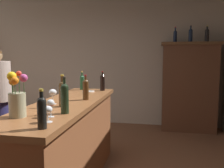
{
  "coord_description": "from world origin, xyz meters",
  "views": [
    {
      "loc": [
        1.41,
        -2.29,
        1.5
      ],
      "look_at": [
        0.83,
        0.72,
        1.15
      ],
      "focal_mm": 39.4,
      "sensor_mm": 36.0,
      "label": 1
    }
  ],
  "objects_px": {
    "wine_glass_rear": "(51,104)",
    "wine_bottle_syrah": "(42,111)",
    "wine_bottle_malbec": "(102,82)",
    "wine_bottle_pinot": "(63,92)",
    "display_bottle_center": "(207,35)",
    "wine_bottle_riesling": "(65,97)",
    "flower_arrangement": "(17,98)",
    "wine_bottle_merlot": "(82,82)",
    "display_bottle_left": "(175,36)",
    "wine_glass_mid": "(48,110)",
    "display_cabinet": "(189,85)",
    "display_bottle_midleft": "(191,35)",
    "wine_bottle_rose": "(86,89)",
    "bar_counter": "(67,146)",
    "wine_glass_front": "(53,93)",
    "cheese_plate": "(88,91)"
  },
  "relations": [
    {
      "from": "wine_bottle_merlot",
      "to": "flower_arrangement",
      "type": "bearing_deg",
      "value": -90.39
    },
    {
      "from": "flower_arrangement",
      "to": "display_bottle_center",
      "type": "bearing_deg",
      "value": 58.04
    },
    {
      "from": "wine_bottle_syrah",
      "to": "wine_bottle_pinot",
      "type": "xyz_separation_m",
      "value": [
        -0.15,
        0.74,
        0.02
      ]
    },
    {
      "from": "wine_bottle_pinot",
      "to": "wine_bottle_malbec",
      "type": "height_order",
      "value": "wine_bottle_pinot"
    },
    {
      "from": "wine_glass_front",
      "to": "flower_arrangement",
      "type": "bearing_deg",
      "value": -95.44
    },
    {
      "from": "display_cabinet",
      "to": "wine_bottle_syrah",
      "type": "xyz_separation_m",
      "value": [
        -1.38,
        -3.53,
        0.2
      ]
    },
    {
      "from": "wine_bottle_rose",
      "to": "flower_arrangement",
      "type": "xyz_separation_m",
      "value": [
        -0.32,
        -0.88,
        0.03
      ]
    },
    {
      "from": "wine_bottle_syrah",
      "to": "wine_bottle_merlot",
      "type": "distance_m",
      "value": 1.99
    },
    {
      "from": "wine_bottle_pinot",
      "to": "wine_bottle_riesling",
      "type": "bearing_deg",
      "value": -64.59
    },
    {
      "from": "bar_counter",
      "to": "display_cabinet",
      "type": "height_order",
      "value": "display_cabinet"
    },
    {
      "from": "bar_counter",
      "to": "display_cabinet",
      "type": "distance_m",
      "value": 3.04
    },
    {
      "from": "wine_bottle_riesling",
      "to": "wine_glass_rear",
      "type": "distance_m",
      "value": 0.16
    },
    {
      "from": "wine_bottle_rose",
      "to": "wine_bottle_riesling",
      "type": "relative_size",
      "value": 0.91
    },
    {
      "from": "wine_glass_mid",
      "to": "display_bottle_center",
      "type": "xyz_separation_m",
      "value": [
        1.72,
        3.36,
        0.82
      ]
    },
    {
      "from": "wine_bottle_merlot",
      "to": "wine_glass_mid",
      "type": "relative_size",
      "value": 2.18
    },
    {
      "from": "wine_bottle_merlot",
      "to": "cheese_plate",
      "type": "xyz_separation_m",
      "value": [
        0.16,
        -0.2,
        -0.12
      ]
    },
    {
      "from": "wine_glass_front",
      "to": "display_bottle_center",
      "type": "relative_size",
      "value": 0.51
    },
    {
      "from": "wine_bottle_riesling",
      "to": "wine_glass_mid",
      "type": "distance_m",
      "value": 0.3
    },
    {
      "from": "display_cabinet",
      "to": "display_bottle_midleft",
      "type": "xyz_separation_m",
      "value": [
        -0.01,
        0.0,
        0.99
      ]
    },
    {
      "from": "display_cabinet",
      "to": "wine_glass_mid",
      "type": "xyz_separation_m",
      "value": [
        -1.42,
        -3.36,
        0.17
      ]
    },
    {
      "from": "wine_bottle_merlot",
      "to": "wine_bottle_riesling",
      "type": "relative_size",
      "value": 0.87
    },
    {
      "from": "wine_glass_mid",
      "to": "wine_glass_rear",
      "type": "height_order",
      "value": "wine_glass_rear"
    },
    {
      "from": "wine_bottle_merlot",
      "to": "display_bottle_left",
      "type": "height_order",
      "value": "display_bottle_left"
    },
    {
      "from": "wine_bottle_riesling",
      "to": "cheese_plate",
      "type": "distance_m",
      "value": 1.33
    },
    {
      "from": "wine_bottle_pinot",
      "to": "display_bottle_center",
      "type": "xyz_separation_m",
      "value": [
        1.83,
        2.78,
        0.77
      ]
    },
    {
      "from": "display_bottle_center",
      "to": "wine_glass_rear",
      "type": "bearing_deg",
      "value": -118.81
    },
    {
      "from": "display_cabinet",
      "to": "wine_glass_rear",
      "type": "height_order",
      "value": "display_cabinet"
    },
    {
      "from": "wine_glass_front",
      "to": "wine_glass_mid",
      "type": "distance_m",
      "value": 0.72
    },
    {
      "from": "wine_bottle_syrah",
      "to": "flower_arrangement",
      "type": "xyz_separation_m",
      "value": [
        -0.35,
        0.27,
        0.03
      ]
    },
    {
      "from": "wine_bottle_rose",
      "to": "wine_glass_rear",
      "type": "height_order",
      "value": "wine_bottle_rose"
    },
    {
      "from": "wine_bottle_rose",
      "to": "wine_bottle_pinot",
      "type": "height_order",
      "value": "wine_bottle_pinot"
    },
    {
      "from": "display_cabinet",
      "to": "wine_glass_rear",
      "type": "xyz_separation_m",
      "value": [
        -1.47,
        -3.21,
        0.19
      ]
    },
    {
      "from": "bar_counter",
      "to": "display_bottle_midleft",
      "type": "relative_size",
      "value": 7.16
    },
    {
      "from": "wine_bottle_syrah",
      "to": "wine_glass_front",
      "type": "height_order",
      "value": "wine_bottle_syrah"
    },
    {
      "from": "wine_glass_front",
      "to": "display_bottle_midleft",
      "type": "distance_m",
      "value": 3.27
    },
    {
      "from": "wine_bottle_syrah",
      "to": "flower_arrangement",
      "type": "bearing_deg",
      "value": 143.1
    },
    {
      "from": "flower_arrangement",
      "to": "display_bottle_left",
      "type": "xyz_separation_m",
      "value": [
        1.44,
        3.26,
        0.75
      ]
    },
    {
      "from": "wine_glass_mid",
      "to": "flower_arrangement",
      "type": "bearing_deg",
      "value": 162.28
    },
    {
      "from": "wine_bottle_malbec",
      "to": "wine_glass_mid",
      "type": "relative_size",
      "value": 2.23
    },
    {
      "from": "wine_glass_front",
      "to": "display_bottle_left",
      "type": "bearing_deg",
      "value": 62.77
    },
    {
      "from": "wine_glass_mid",
      "to": "display_bottle_midleft",
      "type": "xyz_separation_m",
      "value": [
        1.41,
        3.36,
        0.82
      ]
    },
    {
      "from": "wine_glass_rear",
      "to": "wine_bottle_syrah",
      "type": "bearing_deg",
      "value": -75.32
    },
    {
      "from": "wine_bottle_pinot",
      "to": "display_bottle_left",
      "type": "height_order",
      "value": "display_bottle_left"
    },
    {
      "from": "wine_bottle_syrah",
      "to": "wine_bottle_malbec",
      "type": "distance_m",
      "value": 1.93
    },
    {
      "from": "wine_bottle_riesling",
      "to": "flower_arrangement",
      "type": "height_order",
      "value": "flower_arrangement"
    },
    {
      "from": "wine_bottle_pinot",
      "to": "display_cabinet",
      "type": "bearing_deg",
      "value": 61.15
    },
    {
      "from": "wine_bottle_rose",
      "to": "display_cabinet",
      "type": "bearing_deg",
      "value": 59.2
    },
    {
      "from": "wine_bottle_rose",
      "to": "wine_bottle_malbec",
      "type": "bearing_deg",
      "value": 88.76
    },
    {
      "from": "wine_bottle_pinot",
      "to": "flower_arrangement",
      "type": "height_order",
      "value": "flower_arrangement"
    },
    {
      "from": "bar_counter",
      "to": "display_bottle_center",
      "type": "xyz_separation_m",
      "value": [
        1.88,
        2.57,
        1.41
      ]
    }
  ]
}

